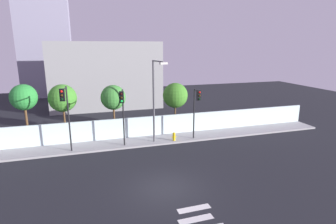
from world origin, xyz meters
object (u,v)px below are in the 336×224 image
Objects in this scene: traffic_light_right at (65,107)px; roadside_tree_rightmost at (175,95)px; traffic_light_center at (197,103)px; roadside_tree_leftmost at (24,98)px; roadside_tree_midleft at (63,98)px; traffic_light_left at (122,107)px; fire_hydrant at (174,136)px; street_lamp_curbside at (155,95)px; roadside_tree_midright at (113,98)px.

traffic_light_right is 1.08× the size of roadside_tree_rightmost.
traffic_light_center is 14.53m from roadside_tree_leftmost.
traffic_light_center is 0.87× the size of traffic_light_right.
traffic_light_left is at bearing -38.49° from roadside_tree_midleft.
traffic_light_left is at bearing -174.67° from fire_hydrant.
street_lamp_curbside reaches higher than roadside_tree_midright.
fire_hydrant is at bearing -19.91° from roadside_tree_midleft.
traffic_light_left reaches higher than traffic_light_center.
traffic_light_right is at bearing -178.63° from traffic_light_left.
roadside_tree_leftmost is 1.03× the size of roadside_tree_midleft.
roadside_tree_leftmost reaches higher than roadside_tree_midright.
traffic_light_left is 0.94× the size of roadside_tree_midleft.
roadside_tree_rightmost is at bearing 33.42° from traffic_light_left.
fire_hydrant is at bearing 3.41° from traffic_light_right.
street_lamp_curbside reaches higher than roadside_tree_midleft.
traffic_light_right is at bearing -83.04° from roadside_tree_midleft.
traffic_light_center is 7.64m from roadside_tree_midright.
street_lamp_curbside is 4.57m from roadside_tree_midright.
traffic_light_left is 0.92× the size of traffic_light_right.
roadside_tree_midleft is at bearing 160.09° from fire_hydrant.
roadside_tree_leftmost is (-10.46, 3.29, -0.23)m from street_lamp_curbside.
fire_hydrant is 0.16× the size of roadside_tree_midright.
roadside_tree_midright is at bearing 0.00° from roadside_tree_leftmost.
traffic_light_right is at bearing -47.58° from roadside_tree_leftmost.
street_lamp_curbside reaches higher than fire_hydrant.
fire_hydrant is 13.06m from roadside_tree_leftmost.
street_lamp_curbside is at bearing -23.85° from roadside_tree_midleft.
roadside_tree_midleft reaches higher than traffic_light_center.
traffic_light_left is at bearing -84.70° from roadside_tree_midright.
street_lamp_curbside is (6.97, 0.53, 0.40)m from traffic_light_right.
roadside_tree_midleft is at bearing 0.00° from roadside_tree_leftmost.
roadside_tree_leftmost is 3.03m from roadside_tree_midleft.
traffic_light_right is at bearing -175.68° from street_lamp_curbside.
roadside_tree_midright is at bearing 180.00° from roadside_tree_rightmost.
traffic_light_right is 9.28m from fire_hydrant.
fire_hydrant is at bearing -34.59° from roadside_tree_midright.
roadside_tree_leftmost is at bearing 162.55° from street_lamp_curbside.
roadside_tree_rightmost is (5.63, 3.72, -0.05)m from traffic_light_left.
street_lamp_curbside is at bearing 174.08° from traffic_light_center.
traffic_light_center is at bearing -10.66° from fire_hydrant.
traffic_light_left is 2.89m from street_lamp_curbside.
street_lamp_curbside is 10.97m from roadside_tree_leftmost.
roadside_tree_leftmost is 1.08× the size of roadside_tree_midright.
roadside_tree_midleft is (3.02, 0.00, -0.23)m from roadside_tree_leftmost.
traffic_light_center is at bearing 0.49° from traffic_light_left.
roadside_tree_leftmost is at bearing 180.00° from roadside_tree_rightmost.
fire_hydrant is (-1.91, 0.36, -2.88)m from traffic_light_center.
fire_hydrant is 10.23m from roadside_tree_midleft.
fire_hydrant is 0.14× the size of roadside_tree_leftmost.
roadside_tree_leftmost is at bearing 164.78° from fire_hydrant.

